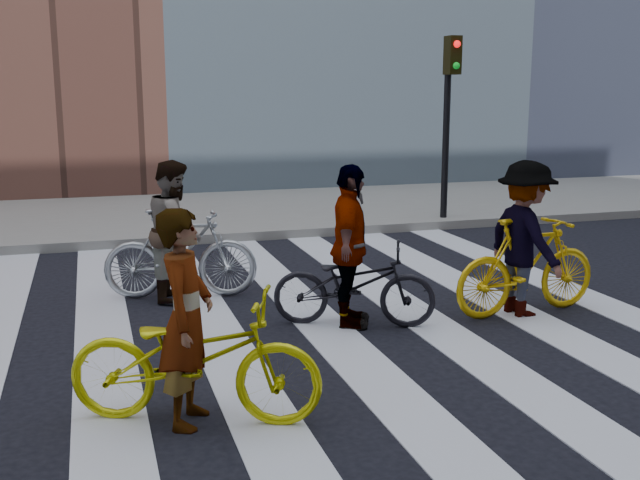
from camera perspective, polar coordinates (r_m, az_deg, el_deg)
name	(u,v)px	position (r m, az deg, el deg)	size (l,w,h in m)	color
ground	(282,344)	(7.33, -2.92, -7.93)	(100.00, 100.00, 0.00)	black
sidewalk_far	(185,215)	(14.50, -10.28, 1.90)	(100.00, 5.00, 0.15)	gray
zebra_crosswalk	(282,344)	(7.33, -2.92, -7.89)	(8.25, 10.00, 0.01)	silver
traffic_signal	(449,98)	(13.48, 9.82, 10.63)	(0.22, 0.42, 3.33)	black
bike_yellow_left	(195,358)	(5.62, -9.53, -8.86)	(0.66, 1.88, 0.99)	#CDCB0B
bike_silver_mid	(180,253)	(8.93, -10.59, -1.01)	(0.50, 1.78, 1.07)	#A9AEB3
bike_yellow_right	(527,266)	(8.45, 15.51, -1.92)	(0.51, 1.79, 1.08)	yellow
bike_dark_rear	(354,284)	(7.77, 2.60, -3.40)	(0.59, 1.68, 0.88)	black
rider_left	(186,318)	(5.51, -10.16, -5.88)	(0.59, 0.39, 1.61)	slate
rider_mid	(175,230)	(8.87, -10.97, 0.74)	(0.79, 0.62, 1.63)	slate
rider_right	(525,239)	(8.36, 15.33, 0.09)	(1.09, 0.63, 1.69)	slate
rider_rear	(350,247)	(7.66, 2.28, -0.51)	(0.99, 0.41, 1.69)	slate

